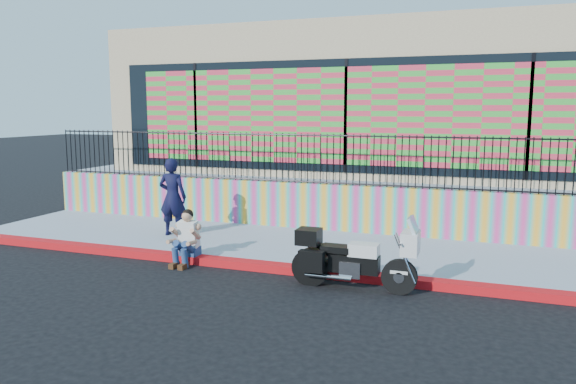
% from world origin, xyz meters
% --- Properties ---
extents(ground, '(90.00, 90.00, 0.00)m').
position_xyz_m(ground, '(0.00, 0.00, 0.00)').
color(ground, black).
rests_on(ground, ground).
extents(red_curb, '(16.00, 0.30, 0.15)m').
position_xyz_m(red_curb, '(0.00, 0.00, 0.07)').
color(red_curb, '#B50C15').
rests_on(red_curb, ground).
extents(sidewalk, '(16.00, 3.00, 0.15)m').
position_xyz_m(sidewalk, '(0.00, 1.65, 0.07)').
color(sidewalk, gray).
rests_on(sidewalk, ground).
extents(mural_wall, '(16.00, 0.20, 1.10)m').
position_xyz_m(mural_wall, '(0.00, 3.25, 0.70)').
color(mural_wall, '#D63885').
rests_on(mural_wall, sidewalk).
extents(metal_fence, '(15.80, 0.04, 1.20)m').
position_xyz_m(metal_fence, '(0.00, 3.25, 1.85)').
color(metal_fence, black).
rests_on(metal_fence, mural_wall).
extents(elevated_platform, '(16.00, 10.00, 1.25)m').
position_xyz_m(elevated_platform, '(0.00, 8.35, 0.62)').
color(elevated_platform, gray).
rests_on(elevated_platform, ground).
extents(storefront_building, '(14.00, 8.06, 4.00)m').
position_xyz_m(storefront_building, '(0.00, 8.13, 3.25)').
color(storefront_building, tan).
rests_on(storefront_building, elevated_platform).
extents(police_motorcycle, '(2.12, 0.70, 1.32)m').
position_xyz_m(police_motorcycle, '(1.33, -0.51, 0.55)').
color(police_motorcycle, black).
rests_on(police_motorcycle, ground).
extents(police_officer, '(0.69, 0.48, 1.79)m').
position_xyz_m(police_officer, '(-3.34, 1.43, 1.04)').
color(police_officer, black).
rests_on(police_officer, sidewalk).
extents(seated_man, '(0.54, 0.71, 1.06)m').
position_xyz_m(seated_man, '(-2.09, -0.19, 0.45)').
color(seated_man, navy).
rests_on(seated_man, ground).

